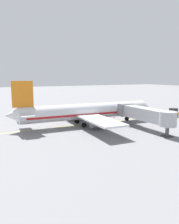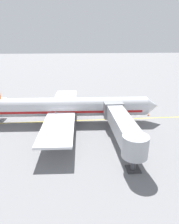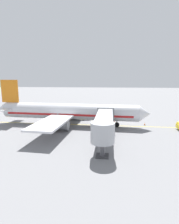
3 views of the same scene
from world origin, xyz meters
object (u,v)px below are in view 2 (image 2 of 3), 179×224
Objects in this scene: baggage_cart_front at (49,104)px; safety_cone_nose_left at (114,111)px; baggage_cart_third_in_train at (22,105)px; ground_crew_wing_walker at (110,105)px; baggage_tug_spare at (61,102)px; baggage_tug_lead at (82,109)px; ground_crew_loader at (86,102)px; safety_cone_nose_right at (148,114)px; baggage_cart_second_in_train at (36,104)px; parked_airliner at (66,107)px; ground_crew_marshaller at (107,102)px; baggage_tug_trailing at (62,108)px; baggage_cart_tail_end at (11,105)px; jet_bridge at (122,125)px.

baggage_cart_front is 4.93× the size of safety_cone_nose_left.
ground_crew_wing_walker reaches higher than baggage_cart_third_in_train.
baggage_tug_spare is 14.47m from safety_cone_nose_left.
baggage_tug_spare reaches higher than safety_cone_nose_left.
ground_crew_loader is (-4.43, 1.27, 0.24)m from baggage_tug_lead.
baggage_tug_spare reaches higher than baggage_cart_third_in_train.
baggage_cart_third_in_train is 15.66m from ground_crew_loader.
baggage_cart_front is 23.82m from safety_cone_nose_right.
parked_airliner is at bearing 38.28° from baggage_cart_second_in_train.
ground_crew_loader is (-2.86, -5.79, 0.00)m from ground_crew_wing_walker.
safety_cone_nose_right is (7.48, 28.98, -0.66)m from baggage_cart_third_in_train.
baggage_tug_trailing is at bearing -75.71° from ground_crew_marshaller.
ground_crew_marshaller reaches higher than baggage_tug_lead.
baggage_tug_trailing is at bearing 52.25° from baggage_cart_front.
ground_crew_marshaller is at bearing 104.29° from baggage_tug_trailing.
safety_cone_nose_left is at bearing 9.48° from ground_crew_marshaller.
baggage_cart_tail_end is at bearing -90.02° from baggage_cart_third_in_train.
baggage_tug_spare is 6.52m from baggage_cart_second_in_train.
baggage_tug_spare is (-22.26, -10.48, -2.75)m from jet_bridge.
baggage_tug_lead is 1.02× the size of baggage_tug_spare.
ground_crew_marshaller is (-3.72, 6.63, 0.24)m from baggage_tug_lead.
baggage_cart_front is at bearing -154.59° from parked_airliner.
baggage_cart_second_in_train is 18.26m from ground_crew_wing_walker.
ground_crew_marshaller reaches higher than baggage_cart_tail_end.
ground_crew_marshaller is at bearing 78.99° from baggage_tug_spare.
parked_airliner is 11.65m from ground_crew_loader.
parked_airliner is at bearing 25.41° from baggage_cart_front.
ground_crew_loader and ground_crew_marshaller have the same top height.
baggage_cart_front reaches higher than safety_cone_nose_left.
safety_cone_nose_right is at bearing 57.66° from ground_crew_loader.
baggage_tug_trailing is 19.81m from safety_cone_nose_right.
baggage_tug_spare is 0.93× the size of baggage_cart_third_in_train.
baggage_tug_spare is 12.84m from ground_crew_wing_walker.
ground_crew_wing_walker is 2.86× the size of safety_cone_nose_right.
ground_crew_wing_walker is (1.93, 15.04, 0.00)m from baggage_cart_front.
baggage_tug_trailing is 12.63m from baggage_cart_tail_end.
baggage_tug_trailing is at bearing 4.66° from baggage_tug_spare.
baggage_tug_trailing is at bearing -86.54° from ground_crew_wing_walker.
baggage_tug_spare is 0.93× the size of baggage_cart_front.
baggage_tug_spare is at bearing 129.75° from baggage_cart_front.
baggage_tug_lead is 1.64× the size of ground_crew_wing_walker.
baggage_cart_third_in_train is at bearing -102.38° from safety_cone_nose_left.
jet_bridge is at bearing 45.17° from baggage_cart_third_in_train.
baggage_cart_front is at bearing 90.29° from baggage_cart_tail_end.
baggage_tug_trailing is 11.57m from ground_crew_marshaller.
ground_crew_wing_walker is 9.42m from safety_cone_nose_right.
ground_crew_wing_walker is 1.00× the size of ground_crew_loader.
baggage_cart_third_in_train is 1.72× the size of ground_crew_marshaller.
jet_bridge is 17.40m from baggage_tug_lead.
safety_cone_nose_left is 7.63m from safety_cone_nose_right.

